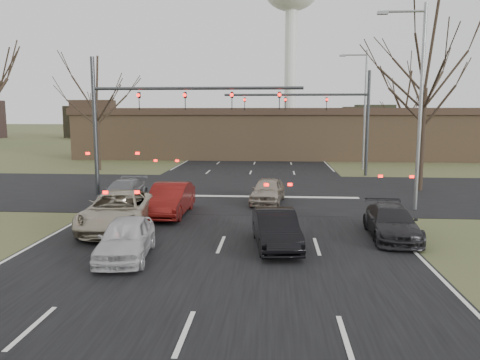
{
  "coord_description": "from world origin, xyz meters",
  "views": [
    {
      "loc": [
        1.94,
        -13.61,
        4.84
      ],
      "look_at": [
        0.48,
        6.0,
        2.0
      ],
      "focal_mm": 35.0,
      "sensor_mm": 36.0,
      "label": 1
    }
  ],
  "objects_px": {
    "streetlight_right_far": "(363,104)",
    "car_silver_suv": "(118,211)",
    "mast_arm_far": "(331,110)",
    "car_white_sedan": "(126,238)",
    "building": "(276,133)",
    "car_black_hatch": "(276,229)",
    "car_charcoal_sedan": "(392,222)",
    "car_red_ahead": "(170,199)",
    "car_grey_ahead": "(124,192)",
    "streetlight_right_near": "(417,97)",
    "mast_arm_near": "(150,108)",
    "car_silver_ahead": "(268,191)"
  },
  "relations": [
    {
      "from": "streetlight_right_far",
      "to": "car_silver_suv",
      "type": "bearing_deg",
      "value": -122.41
    },
    {
      "from": "mast_arm_far",
      "to": "car_white_sedan",
      "type": "height_order",
      "value": "mast_arm_far"
    },
    {
      "from": "building",
      "to": "car_black_hatch",
      "type": "relative_size",
      "value": 10.38
    },
    {
      "from": "car_charcoal_sedan",
      "to": "car_red_ahead",
      "type": "bearing_deg",
      "value": 162.15
    },
    {
      "from": "car_white_sedan",
      "to": "car_red_ahead",
      "type": "bearing_deg",
      "value": 83.28
    },
    {
      "from": "car_charcoal_sedan",
      "to": "car_grey_ahead",
      "type": "distance_m",
      "value": 14.04
    },
    {
      "from": "building",
      "to": "mast_arm_far",
      "type": "xyz_separation_m",
      "value": [
        4.18,
        -15.0,
        2.35
      ]
    },
    {
      "from": "car_black_hatch",
      "to": "car_red_ahead",
      "type": "xyz_separation_m",
      "value": [
        -5.01,
        4.99,
        0.08
      ]
    },
    {
      "from": "car_red_ahead",
      "to": "car_charcoal_sedan",
      "type": "bearing_deg",
      "value": -19.12
    },
    {
      "from": "car_black_hatch",
      "to": "car_grey_ahead",
      "type": "relative_size",
      "value": 0.94
    },
    {
      "from": "car_silver_suv",
      "to": "car_red_ahead",
      "type": "bearing_deg",
      "value": 54.26
    },
    {
      "from": "streetlight_right_near",
      "to": "car_white_sedan",
      "type": "height_order",
      "value": "streetlight_right_near"
    },
    {
      "from": "streetlight_right_near",
      "to": "car_charcoal_sedan",
      "type": "relative_size",
      "value": 2.34
    },
    {
      "from": "car_silver_suv",
      "to": "car_red_ahead",
      "type": "height_order",
      "value": "car_silver_suv"
    },
    {
      "from": "streetlight_right_near",
      "to": "car_white_sedan",
      "type": "xyz_separation_m",
      "value": [
        -11.82,
        -8.74,
        -4.91
      ]
    },
    {
      "from": "car_red_ahead",
      "to": "streetlight_right_near",
      "type": "bearing_deg",
      "value": 10.83
    },
    {
      "from": "mast_arm_near",
      "to": "car_charcoal_sedan",
      "type": "bearing_deg",
      "value": -36.06
    },
    {
      "from": "streetlight_right_far",
      "to": "car_grey_ahead",
      "type": "bearing_deg",
      "value": -133.32
    },
    {
      "from": "car_silver_suv",
      "to": "car_red_ahead",
      "type": "relative_size",
      "value": 1.21
    },
    {
      "from": "car_black_hatch",
      "to": "car_charcoal_sedan",
      "type": "xyz_separation_m",
      "value": [
        4.48,
        1.57,
        -0.05
      ]
    },
    {
      "from": "car_silver_ahead",
      "to": "mast_arm_near",
      "type": "bearing_deg",
      "value": 172.6
    },
    {
      "from": "streetlight_right_near",
      "to": "car_red_ahead",
      "type": "xyz_separation_m",
      "value": [
        -11.82,
        -2.11,
        -4.83
      ]
    },
    {
      "from": "building",
      "to": "car_grey_ahead",
      "type": "distance_m",
      "value": 28.64
    },
    {
      "from": "car_charcoal_sedan",
      "to": "car_silver_ahead",
      "type": "distance_m",
      "value": 8.39
    },
    {
      "from": "car_charcoal_sedan",
      "to": "streetlight_right_near",
      "type": "bearing_deg",
      "value": 69.12
    },
    {
      "from": "car_black_hatch",
      "to": "car_red_ahead",
      "type": "height_order",
      "value": "car_red_ahead"
    },
    {
      "from": "streetlight_right_far",
      "to": "car_silver_ahead",
      "type": "height_order",
      "value": "streetlight_right_far"
    },
    {
      "from": "streetlight_right_near",
      "to": "car_charcoal_sedan",
      "type": "distance_m",
      "value": 7.79
    },
    {
      "from": "car_red_ahead",
      "to": "car_black_hatch",
      "type": "bearing_deg",
      "value": -44.17
    },
    {
      "from": "streetlight_right_far",
      "to": "car_white_sedan",
      "type": "distance_m",
      "value": 28.96
    },
    {
      "from": "building",
      "to": "car_black_hatch",
      "type": "distance_m",
      "value": 35.16
    },
    {
      "from": "car_silver_ahead",
      "to": "car_red_ahead",
      "type": "bearing_deg",
      "value": -136.71
    },
    {
      "from": "building",
      "to": "car_red_ahead",
      "type": "relative_size",
      "value": 9.23
    },
    {
      "from": "car_charcoal_sedan",
      "to": "car_white_sedan",
      "type": "bearing_deg",
      "value": -159.35
    },
    {
      "from": "car_silver_suv",
      "to": "car_grey_ahead",
      "type": "bearing_deg",
      "value": 99.65
    },
    {
      "from": "building",
      "to": "streetlight_right_near",
      "type": "xyz_separation_m",
      "value": [
        6.82,
        -28.0,
        2.92
      ]
    },
    {
      "from": "building",
      "to": "car_white_sedan",
      "type": "height_order",
      "value": "building"
    },
    {
      "from": "building",
      "to": "streetlight_right_near",
      "type": "height_order",
      "value": "streetlight_right_near"
    },
    {
      "from": "car_silver_suv",
      "to": "car_black_hatch",
      "type": "relative_size",
      "value": 1.36
    },
    {
      "from": "car_white_sedan",
      "to": "car_black_hatch",
      "type": "distance_m",
      "value": 5.28
    },
    {
      "from": "streetlight_right_near",
      "to": "car_black_hatch",
      "type": "relative_size",
      "value": 2.45
    },
    {
      "from": "streetlight_right_near",
      "to": "car_red_ahead",
      "type": "distance_m",
      "value": 12.94
    },
    {
      "from": "car_charcoal_sedan",
      "to": "car_grey_ahead",
      "type": "xyz_separation_m",
      "value": [
        -12.62,
        6.14,
        0.01
      ]
    },
    {
      "from": "mast_arm_near",
      "to": "car_silver_suv",
      "type": "distance_m",
      "value": 9.01
    },
    {
      "from": "mast_arm_near",
      "to": "car_silver_suv",
      "type": "xyz_separation_m",
      "value": [
        0.65,
        -7.89,
        -4.3
      ]
    },
    {
      "from": "building",
      "to": "car_grey_ahead",
      "type": "relative_size",
      "value": 9.75
    },
    {
      "from": "streetlight_right_far",
      "to": "car_black_hatch",
      "type": "xyz_separation_m",
      "value": [
        -7.31,
        -24.1,
        -4.91
      ]
    },
    {
      "from": "mast_arm_far",
      "to": "car_charcoal_sedan",
      "type": "bearing_deg",
      "value": -89.05
    },
    {
      "from": "car_black_hatch",
      "to": "car_silver_suv",
      "type": "bearing_deg",
      "value": 153.95
    },
    {
      "from": "building",
      "to": "car_white_sedan",
      "type": "xyz_separation_m",
      "value": [
        -5.0,
        -36.74,
        -1.99
      ]
    }
  ]
}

